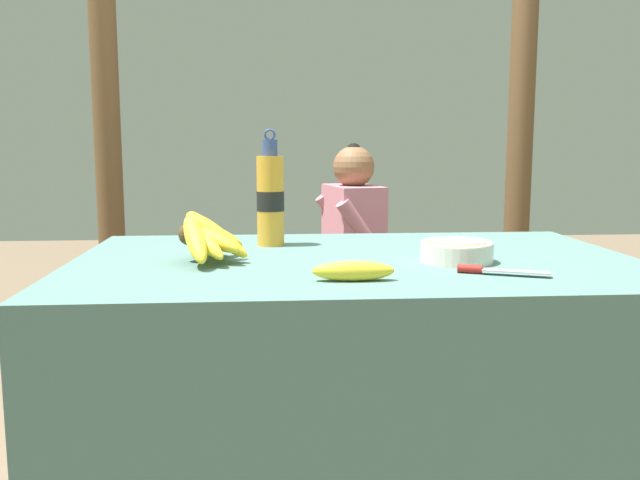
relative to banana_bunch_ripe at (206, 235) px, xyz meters
name	(u,v)px	position (x,y,z in m)	size (l,w,h in m)	color
market_counter	(355,404)	(0.38, 0.03, -0.46)	(1.44, 0.93, 0.79)	#4C706B
banana_bunch_ripe	(206,235)	(0.00, 0.00, 0.00)	(0.19, 0.30, 0.14)	#4C381E
serving_bowl	(457,250)	(0.62, -0.05, -0.04)	(0.18, 0.18, 0.05)	silver
water_bottle	(270,199)	(0.16, 0.26, 0.07)	(0.08, 0.08, 0.33)	gold
loose_banana_front	(353,271)	(0.34, -0.26, -0.05)	(0.18, 0.05, 0.04)	yellow
knife	(489,270)	(0.65, -0.22, -0.06)	(0.20, 0.10, 0.02)	#BCBCC1
wooden_bench	(322,307)	(0.40, 1.35, -0.52)	(1.52, 0.32, 0.40)	#4C3823
seated_vendor	(344,248)	(0.50, 1.31, -0.24)	(0.45, 0.42, 1.08)	#232328
banana_bunch_green	(237,281)	(0.01, 1.36, -0.39)	(0.16, 0.24, 0.14)	#4C381E
support_post_near	(107,118)	(-0.58, 1.53, 0.34)	(0.12, 0.12, 2.40)	brown
support_post_far	(521,119)	(1.37, 1.53, 0.34)	(0.12, 0.12, 2.40)	brown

